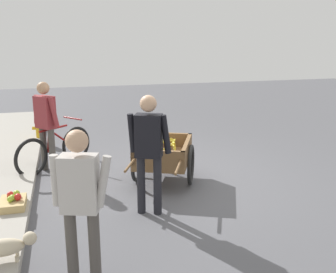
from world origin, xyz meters
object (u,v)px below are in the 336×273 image
object	(u,v)px
bicycle	(55,149)
fire_hydrant	(40,128)
plastic_bucket	(164,146)
bystander_person	(80,196)
dog	(6,247)
apple_crate	(13,206)
vendor_person	(149,145)
fruit_cart	(163,156)
cyclist_person	(46,119)

from	to	relation	value
bicycle	fire_hydrant	xyz separation A→B (m)	(1.85, 0.35, -0.02)
plastic_bucket	bystander_person	distance (m)	4.43
dog	apple_crate	distance (m)	1.35
vendor_person	bicycle	size ratio (longest dim) A/B	1.24
bicycle	bystander_person	distance (m)	3.59
vendor_person	dog	bearing A→B (deg)	119.69
dog	plastic_bucket	xyz separation A→B (m)	(3.59, -2.52, -0.13)
vendor_person	fruit_cart	bearing A→B (deg)	-23.33
fire_hydrant	plastic_bucket	world-z (taller)	fire_hydrant
bicycle	dog	bearing A→B (deg)	172.01
bystander_person	bicycle	bearing A→B (deg)	4.89
bicycle	fire_hydrant	bearing A→B (deg)	10.56
bicycle	apple_crate	size ratio (longest dim) A/B	2.93
dog	bystander_person	xyz separation A→B (m)	(-0.39, -0.74, 0.64)
bicycle	apple_crate	world-z (taller)	bicycle
fruit_cart	fire_hydrant	world-z (taller)	fruit_cart
bicycle	bystander_person	xyz separation A→B (m)	(-3.53, -0.30, 0.55)
plastic_bucket	cyclist_person	bearing A→B (deg)	104.05
apple_crate	bystander_person	distance (m)	2.07
plastic_bucket	apple_crate	distance (m)	3.44
bicycle	apple_crate	distance (m)	1.89
fruit_cart	bicycle	bearing A→B (deg)	55.95
vendor_person	cyclist_person	distance (m)	2.48
dog	bystander_person	world-z (taller)	bystander_person
plastic_bucket	apple_crate	xyz separation A→B (m)	(-2.25, 2.61, -0.01)
dog	plastic_bucket	world-z (taller)	dog
apple_crate	plastic_bucket	bearing A→B (deg)	-49.24
fruit_cart	bicycle	distance (m)	2.03
cyclist_person	fruit_cart	bearing A→B (deg)	-119.99
plastic_bucket	bystander_person	world-z (taller)	bystander_person
vendor_person	bystander_person	world-z (taller)	vendor_person
cyclist_person	apple_crate	bearing A→B (deg)	166.40
cyclist_person	fire_hydrant	world-z (taller)	cyclist_person
fruit_cart	dog	size ratio (longest dim) A/B	2.69
fruit_cart	plastic_bucket	distance (m)	1.66
bicycle	dog	xyz separation A→B (m)	(-3.14, 0.44, -0.08)
cyclist_person	apple_crate	world-z (taller)	cyclist_person
dog	apple_crate	xyz separation A→B (m)	(1.34, 0.08, -0.14)
plastic_bucket	bystander_person	bearing A→B (deg)	155.91
apple_crate	bystander_person	xyz separation A→B (m)	(-1.73, -0.83, 0.78)
bicycle	dog	size ratio (longest dim) A/B	1.91
bicycle	fire_hydrant	distance (m)	1.89
apple_crate	fire_hydrant	bearing A→B (deg)	-2.81
fruit_cart	fire_hydrant	bearing A→B (deg)	34.14
vendor_person	fire_hydrant	bearing A→B (deg)	21.31
fruit_cart	plastic_bucket	bearing A→B (deg)	-14.14
vendor_person	fire_hydrant	xyz separation A→B (m)	(4.04, 1.58, -0.62)
fire_hydrant	plastic_bucket	distance (m)	2.81
vendor_person	dog	xyz separation A→B (m)	(-0.95, 1.67, -0.68)
bicycle	bystander_person	world-z (taller)	bystander_person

